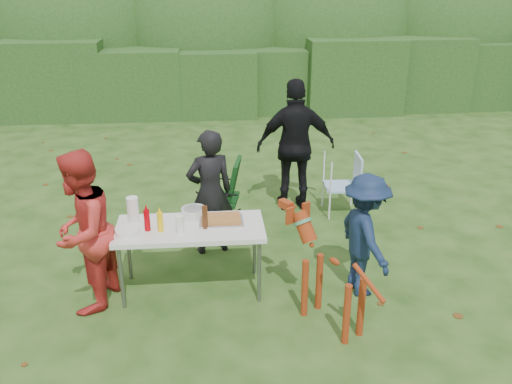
{
  "coord_description": "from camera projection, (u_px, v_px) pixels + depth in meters",
  "views": [
    {
      "loc": [
        0.0,
        -4.78,
        3.13
      ],
      "look_at": [
        0.47,
        0.42,
        1.0
      ],
      "focal_mm": 38.0,
      "sensor_mm": 36.0,
      "label": 1
    }
  ],
  "objects": [
    {
      "name": "ground",
      "position": [
        215.0,
        298.0,
        5.59
      ],
      "size": [
        80.0,
        80.0,
        0.0
      ],
      "primitive_type": "plane",
      "color": "#1E4211"
    },
    {
      "name": "hedge_row",
      "position": [
        207.0,
        76.0,
        12.64
      ],
      "size": [
        22.0,
        1.4,
        1.7
      ],
      "primitive_type": "cube",
      "color": "#23471C",
      "rests_on": "ground"
    },
    {
      "name": "shrub_backdrop",
      "position": [
        206.0,
        36.0,
        13.83
      ],
      "size": [
        20.0,
        2.6,
        3.2
      ],
      "primitive_type": "ellipsoid",
      "color": "#3D6628",
      "rests_on": "ground"
    },
    {
      "name": "folding_table",
      "position": [
        190.0,
        231.0,
        5.49
      ],
      "size": [
        1.5,
        0.7,
        0.74
      ],
      "color": "silver",
      "rests_on": "ground"
    },
    {
      "name": "person_cook",
      "position": [
        210.0,
        193.0,
        6.27
      ],
      "size": [
        0.63,
        0.5,
        1.51
      ],
      "primitive_type": "imported",
      "rotation": [
        0.0,
        0.0,
        3.42
      ],
      "color": "black",
      "rests_on": "ground"
    },
    {
      "name": "person_red_jacket",
      "position": [
        82.0,
        232.0,
        5.19
      ],
      "size": [
        0.78,
        0.91,
        1.62
      ],
      "primitive_type": "imported",
      "rotation": [
        0.0,
        0.0,
        -1.81
      ],
      "color": "red",
      "rests_on": "ground"
    },
    {
      "name": "person_black_puffy",
      "position": [
        296.0,
        146.0,
        7.41
      ],
      "size": [
        1.08,
        0.45,
        1.83
      ],
      "primitive_type": "imported",
      "rotation": [
        0.0,
        0.0,
        3.15
      ],
      "color": "black",
      "rests_on": "ground"
    },
    {
      "name": "child",
      "position": [
        365.0,
        235.0,
        5.48
      ],
      "size": [
        0.65,
        0.92,
        1.3
      ],
      "primitive_type": "imported",
      "rotation": [
        0.0,
        0.0,
        1.79
      ],
      "color": "#142543",
      "rests_on": "ground"
    },
    {
      "name": "dog",
      "position": [
        333.0,
        277.0,
        4.99
      ],
      "size": [
        0.96,
        1.16,
        1.04
      ],
      "primitive_type": null,
      "rotation": [
        0.0,
        0.0,
        2.14
      ],
      "color": "maroon",
      "rests_on": "ground"
    },
    {
      "name": "camping_chair",
      "position": [
        217.0,
        195.0,
        6.92
      ],
      "size": [
        0.7,
        0.7,
        0.96
      ],
      "primitive_type": null,
      "rotation": [
        0.0,
        0.0,
        2.96
      ],
      "color": "#103914",
      "rests_on": "ground"
    },
    {
      "name": "lawn_chair",
      "position": [
        342.0,
        184.0,
        7.44
      ],
      "size": [
        0.52,
        0.52,
        0.84
      ],
      "primitive_type": null,
      "rotation": [
        0.0,
        0.0,
        3.09
      ],
      "color": "#479EE7",
      "rests_on": "ground"
    },
    {
      "name": "food_tray",
      "position": [
        221.0,
        221.0,
        5.57
      ],
      "size": [
        0.45,
        0.3,
        0.02
      ],
      "primitive_type": "cube",
      "color": "#B7B7BA",
      "rests_on": "folding_table"
    },
    {
      "name": "focaccia_bread",
      "position": [
        221.0,
        219.0,
        5.56
      ],
      "size": [
        0.4,
        0.26,
        0.04
      ],
      "primitive_type": "cube",
      "color": "#AA6A33",
      "rests_on": "food_tray"
    },
    {
      "name": "mustard_bottle",
      "position": [
        160.0,
        222.0,
        5.34
      ],
      "size": [
        0.06,
        0.06,
        0.2
      ],
      "primitive_type": "cylinder",
      "color": "yellow",
      "rests_on": "folding_table"
    },
    {
      "name": "ketchup_bottle",
      "position": [
        147.0,
        220.0,
        5.35
      ],
      "size": [
        0.06,
        0.06,
        0.22
      ],
      "primitive_type": "cylinder",
      "color": "#A90008",
      "rests_on": "folding_table"
    },
    {
      "name": "beer_bottle",
      "position": [
        205.0,
        217.0,
        5.39
      ],
      "size": [
        0.06,
        0.06,
        0.24
      ],
      "primitive_type": "cylinder",
      "color": "#47230F",
      "rests_on": "folding_table"
    },
    {
      "name": "paper_towel_roll",
      "position": [
        133.0,
        209.0,
        5.55
      ],
      "size": [
        0.12,
        0.12,
        0.26
      ],
      "primitive_type": "cylinder",
      "color": "white",
      "rests_on": "folding_table"
    },
    {
      "name": "cup_stack",
      "position": [
        180.0,
        225.0,
        5.3
      ],
      "size": [
        0.08,
        0.08,
        0.18
      ],
      "primitive_type": "cylinder",
      "color": "white",
      "rests_on": "folding_table"
    },
    {
      "name": "pasta_bowl",
      "position": [
        194.0,
        212.0,
        5.67
      ],
      "size": [
        0.26,
        0.26,
        0.1
      ],
      "primitive_type": "cylinder",
      "color": "silver",
      "rests_on": "folding_table"
    },
    {
      "name": "plate_stack",
      "position": [
        128.0,
        232.0,
        5.31
      ],
      "size": [
        0.24,
        0.24,
        0.05
      ],
      "primitive_type": "cylinder",
      "color": "white",
      "rests_on": "folding_table"
    }
  ]
}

